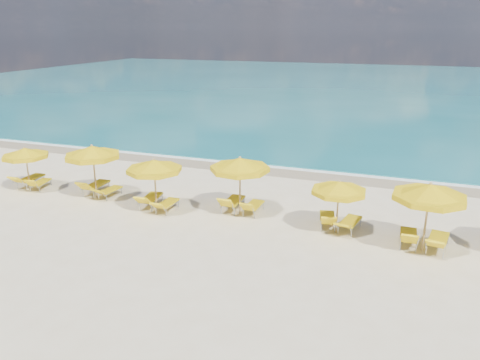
% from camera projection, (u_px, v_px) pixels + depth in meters
% --- Properties ---
extents(ground_plane, '(120.00, 120.00, 0.00)m').
position_uv_depth(ground_plane, '(228.00, 217.00, 19.74)').
color(ground_plane, beige).
extents(ocean, '(120.00, 80.00, 0.30)m').
position_uv_depth(ocean, '(356.00, 87.00, 62.69)').
color(ocean, '#126067').
rests_on(ocean, ground).
extents(wet_sand_band, '(120.00, 2.60, 0.01)m').
position_uv_depth(wet_sand_band, '(275.00, 170.00, 26.36)').
color(wet_sand_band, tan).
rests_on(wet_sand_band, ground).
extents(foam_line, '(120.00, 1.20, 0.03)m').
position_uv_depth(foam_line, '(279.00, 166.00, 27.07)').
color(foam_line, white).
rests_on(foam_line, ground).
extents(whitecap_near, '(14.00, 0.36, 0.05)m').
position_uv_depth(whitecap_near, '(234.00, 129.00, 36.86)').
color(whitecap_near, white).
rests_on(whitecap_near, ground).
extents(whitecap_far, '(18.00, 0.30, 0.05)m').
position_uv_depth(whitecap_far, '(422.00, 124.00, 38.65)').
color(whitecap_far, white).
rests_on(whitecap_far, ground).
extents(umbrella_1, '(2.66, 2.66, 2.20)m').
position_uv_depth(umbrella_1, '(25.00, 153.00, 22.47)').
color(umbrella_1, tan).
rests_on(umbrella_1, ground).
extents(umbrella_2, '(3.01, 3.01, 2.57)m').
position_uv_depth(umbrella_2, '(92.00, 152.00, 21.36)').
color(umbrella_2, tan).
rests_on(umbrella_2, ground).
extents(umbrella_3, '(2.64, 2.64, 2.40)m').
position_uv_depth(umbrella_3, '(154.00, 166.00, 19.75)').
color(umbrella_3, tan).
rests_on(umbrella_3, ground).
extents(umbrella_4, '(3.08, 3.08, 2.56)m').
position_uv_depth(umbrella_4, '(240.00, 165.00, 19.47)').
color(umbrella_4, tan).
rests_on(umbrella_4, ground).
extents(umbrella_5, '(2.72, 2.72, 2.16)m').
position_uv_depth(umbrella_5, '(339.00, 188.00, 17.72)').
color(umbrella_5, tan).
rests_on(umbrella_5, ground).
extents(umbrella_6, '(3.23, 3.23, 2.60)m').
position_uv_depth(umbrella_6, '(430.00, 193.00, 16.12)').
color(umbrella_6, tan).
rests_on(umbrella_6, ground).
extents(lounger_1_left, '(0.71, 1.96, 0.84)m').
position_uv_depth(lounger_1_left, '(30.00, 182.00, 23.55)').
color(lounger_1_left, '#A5A8AD').
rests_on(lounger_1_left, ground).
extents(lounger_1_right, '(0.81, 1.62, 0.77)m').
position_uv_depth(lounger_1_right, '(40.00, 185.00, 23.14)').
color(lounger_1_right, '#A5A8AD').
rests_on(lounger_1_right, ground).
extents(lounger_2_left, '(0.73, 1.96, 0.91)m').
position_uv_depth(lounger_2_left, '(96.00, 188.00, 22.53)').
color(lounger_2_left, '#A5A8AD').
rests_on(lounger_2_left, ground).
extents(lounger_2_right, '(0.73, 1.69, 0.68)m').
position_uv_depth(lounger_2_right, '(110.00, 193.00, 22.06)').
color(lounger_2_right, '#A5A8AD').
rests_on(lounger_2_right, ground).
extents(lounger_3_left, '(0.87, 1.96, 0.85)m').
position_uv_depth(lounger_3_left, '(151.00, 202.00, 20.86)').
color(lounger_3_left, '#A5A8AD').
rests_on(lounger_3_left, ground).
extents(lounger_3_right, '(0.60, 1.69, 0.74)m').
position_uv_depth(lounger_3_right, '(167.00, 207.00, 20.35)').
color(lounger_3_right, '#A5A8AD').
rests_on(lounger_3_right, ground).
extents(lounger_4_left, '(0.67, 1.90, 0.91)m').
position_uv_depth(lounger_4_left, '(233.00, 205.00, 20.47)').
color(lounger_4_left, '#A5A8AD').
rests_on(lounger_4_left, ground).
extents(lounger_4_right, '(0.64, 1.68, 0.81)m').
position_uv_depth(lounger_4_right, '(253.00, 209.00, 20.10)').
color(lounger_4_right, '#A5A8AD').
rests_on(lounger_4_right, ground).
extents(lounger_5_left, '(0.94, 1.85, 0.86)m').
position_uv_depth(lounger_5_left, '(327.00, 222.00, 18.75)').
color(lounger_5_left, '#A5A8AD').
rests_on(lounger_5_left, ground).
extents(lounger_5_right, '(0.94, 1.92, 0.71)m').
position_uv_depth(lounger_5_right, '(349.00, 225.00, 18.39)').
color(lounger_5_right, '#A5A8AD').
rests_on(lounger_5_right, ground).
extents(lounger_6_left, '(0.64, 1.77, 0.87)m').
position_uv_depth(lounger_6_left, '(408.00, 239.00, 17.17)').
color(lounger_6_left, '#A5A8AD').
rests_on(lounger_6_left, ground).
extents(lounger_6_right, '(0.94, 1.99, 0.84)m').
position_uv_depth(lounger_6_right, '(437.00, 244.00, 16.80)').
color(lounger_6_right, '#A5A8AD').
rests_on(lounger_6_right, ground).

